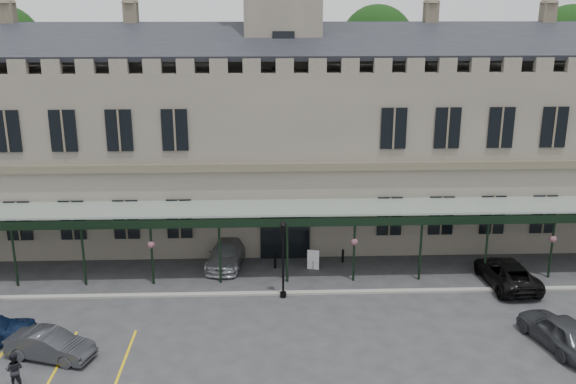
{
  "coord_description": "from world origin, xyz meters",
  "views": [
    {
      "loc": [
        -1.33,
        -28.25,
        16.27
      ],
      "look_at": [
        0.0,
        6.0,
        6.0
      ],
      "focal_mm": 40.0,
      "sensor_mm": 36.0,
      "label": 1
    }
  ],
  "objects_px": {
    "car_taxi": "(227,253)",
    "car_van": "(507,273)",
    "station_building": "(283,145)",
    "car_left_b": "(50,345)",
    "car_right_a": "(560,331)",
    "lamp_post_mid": "(283,252)",
    "sign_board": "(313,260)",
    "person_b": "(14,370)",
    "clock_tower": "(282,49)"
  },
  "relations": [
    {
      "from": "car_taxi",
      "to": "car_van",
      "type": "bearing_deg",
      "value": -4.44
    },
    {
      "from": "station_building",
      "to": "car_left_b",
      "type": "xyz_separation_m",
      "value": [
        -11.5,
        -16.9,
        -5.78
      ]
    },
    {
      "from": "car_left_b",
      "to": "car_right_a",
      "type": "distance_m",
      "value": 24.5
    },
    {
      "from": "car_left_b",
      "to": "car_right_a",
      "type": "xyz_separation_m",
      "value": [
        24.5,
        0.13,
        0.14
      ]
    },
    {
      "from": "lamp_post_mid",
      "to": "car_van",
      "type": "distance_m",
      "value": 13.51
    },
    {
      "from": "sign_board",
      "to": "car_taxi",
      "type": "xyz_separation_m",
      "value": [
        -5.46,
        1.02,
        0.11
      ]
    },
    {
      "from": "lamp_post_mid",
      "to": "sign_board",
      "type": "bearing_deg",
      "value": 62.64
    },
    {
      "from": "lamp_post_mid",
      "to": "person_b",
      "type": "height_order",
      "value": "lamp_post_mid"
    },
    {
      "from": "lamp_post_mid",
      "to": "car_left_b",
      "type": "relative_size",
      "value": 1.12
    },
    {
      "from": "lamp_post_mid",
      "to": "person_b",
      "type": "xyz_separation_m",
      "value": [
        -11.99,
        -8.39,
        -1.95
      ]
    },
    {
      "from": "lamp_post_mid",
      "to": "car_taxi",
      "type": "height_order",
      "value": "lamp_post_mid"
    },
    {
      "from": "sign_board",
      "to": "car_taxi",
      "type": "relative_size",
      "value": 0.25
    },
    {
      "from": "car_left_b",
      "to": "car_van",
      "type": "height_order",
      "value": "car_van"
    },
    {
      "from": "car_left_b",
      "to": "car_right_a",
      "type": "height_order",
      "value": "car_right_a"
    },
    {
      "from": "station_building",
      "to": "person_b",
      "type": "height_order",
      "value": "station_building"
    },
    {
      "from": "car_taxi",
      "to": "car_van",
      "type": "distance_m",
      "value": 17.18
    },
    {
      "from": "car_left_b",
      "to": "person_b",
      "type": "height_order",
      "value": "person_b"
    },
    {
      "from": "lamp_post_mid",
      "to": "car_taxi",
      "type": "xyz_separation_m",
      "value": [
        -3.45,
        4.9,
        -2.04
      ]
    },
    {
      "from": "lamp_post_mid",
      "to": "person_b",
      "type": "bearing_deg",
      "value": -145.01
    },
    {
      "from": "sign_board",
      "to": "car_left_b",
      "type": "height_order",
      "value": "car_left_b"
    },
    {
      "from": "car_taxi",
      "to": "person_b",
      "type": "relative_size",
      "value": 3.08
    },
    {
      "from": "car_van",
      "to": "lamp_post_mid",
      "type": "bearing_deg",
      "value": 2.07
    },
    {
      "from": "car_taxi",
      "to": "clock_tower",
      "type": "bearing_deg",
      "value": 66.15
    },
    {
      "from": "car_van",
      "to": "person_b",
      "type": "height_order",
      "value": "person_b"
    },
    {
      "from": "clock_tower",
      "to": "sign_board",
      "type": "xyz_separation_m",
      "value": [
        1.7,
        -7.01,
        -12.48
      ]
    },
    {
      "from": "clock_tower",
      "to": "car_right_a",
      "type": "relative_size",
      "value": 5.09
    },
    {
      "from": "clock_tower",
      "to": "car_taxi",
      "type": "height_order",
      "value": "clock_tower"
    },
    {
      "from": "station_building",
      "to": "clock_tower",
      "type": "xyz_separation_m",
      "value": [
        0.0,
        0.09,
        6.64
      ]
    },
    {
      "from": "car_right_a",
      "to": "car_left_b",
      "type": "bearing_deg",
      "value": -13.38
    },
    {
      "from": "sign_board",
      "to": "person_b",
      "type": "relative_size",
      "value": 0.77
    },
    {
      "from": "person_b",
      "to": "car_van",
      "type": "bearing_deg",
      "value": -159.05
    },
    {
      "from": "station_building",
      "to": "sign_board",
      "type": "bearing_deg",
      "value": -76.19
    },
    {
      "from": "car_van",
      "to": "car_right_a",
      "type": "bearing_deg",
      "value": 87.19
    },
    {
      "from": "lamp_post_mid",
      "to": "person_b",
      "type": "relative_size",
      "value": 2.83
    },
    {
      "from": "clock_tower",
      "to": "sign_board",
      "type": "relative_size",
      "value": 19.28
    },
    {
      "from": "car_left_b",
      "to": "car_taxi",
      "type": "xyz_separation_m",
      "value": [
        7.74,
        10.99,
        0.05
      ]
    },
    {
      "from": "car_left_b",
      "to": "sign_board",
      "type": "bearing_deg",
      "value": -35.87
    },
    {
      "from": "clock_tower",
      "to": "sign_board",
      "type": "bearing_deg",
      "value": -76.36
    },
    {
      "from": "station_building",
      "to": "lamp_post_mid",
      "type": "distance_m",
      "value": 11.43
    },
    {
      "from": "sign_board",
      "to": "person_b",
      "type": "bearing_deg",
      "value": -123.62
    },
    {
      "from": "car_left_b",
      "to": "clock_tower",
      "type": "bearing_deg",
      "value": -17.04
    },
    {
      "from": "clock_tower",
      "to": "car_left_b",
      "type": "relative_size",
      "value": 5.92
    },
    {
      "from": "car_taxi",
      "to": "car_right_a",
      "type": "height_order",
      "value": "car_right_a"
    },
    {
      "from": "car_van",
      "to": "car_taxi",
      "type": "bearing_deg",
      "value": -15.47
    },
    {
      "from": "car_right_a",
      "to": "clock_tower",
      "type": "bearing_deg",
      "value": -66.04
    },
    {
      "from": "sign_board",
      "to": "clock_tower",
      "type": "bearing_deg",
      "value": 118.77
    },
    {
      "from": "car_van",
      "to": "sign_board",
      "type": "bearing_deg",
      "value": -16.49
    },
    {
      "from": "car_van",
      "to": "person_b",
      "type": "relative_size",
      "value": 3.27
    },
    {
      "from": "lamp_post_mid",
      "to": "car_van",
      "type": "xyz_separation_m",
      "value": [
        13.31,
        1.14,
        -2.03
      ]
    },
    {
      "from": "person_b",
      "to": "lamp_post_mid",
      "type": "bearing_deg",
      "value": -144.7
    }
  ]
}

